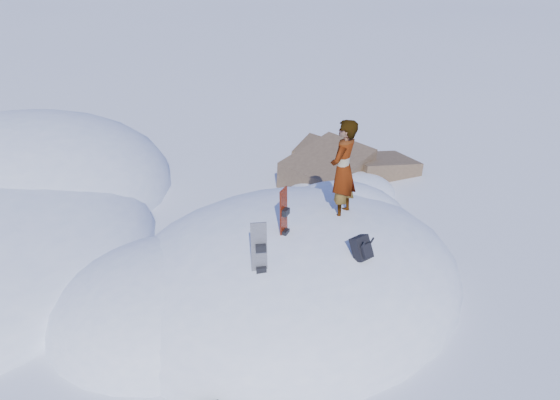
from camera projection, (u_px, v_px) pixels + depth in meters
ground at (290, 286)px, 10.54m from camera, size 120.00×120.00×0.00m
snow_mound at (276, 282)px, 10.63m from camera, size 8.00×6.00×3.00m
rock_outcrop at (339, 184)px, 14.61m from camera, size 4.68×4.41×1.68m
snowboard_red at (284, 224)px, 9.37m from camera, size 0.24×0.22×1.36m
snowboard_dark at (260, 261)px, 8.62m from camera, size 0.27×0.24×1.37m
backpack at (362, 248)px, 9.00m from camera, size 0.30×0.40×0.47m
person at (343, 170)px, 9.81m from camera, size 0.81×0.71×1.88m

